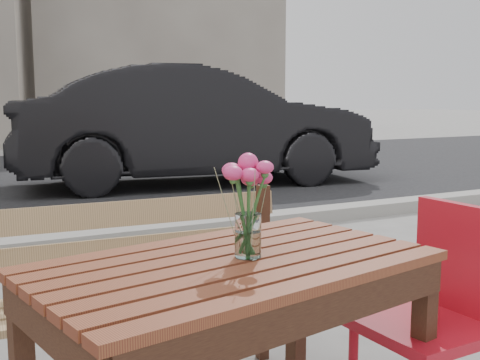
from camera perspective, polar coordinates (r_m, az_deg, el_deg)
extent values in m
cube|color=black|center=(8.72, -21.69, -0.30)|extent=(30.00, 8.00, 0.00)
cube|color=gray|center=(4.81, -16.73, -5.73)|extent=(30.00, 0.25, 0.12)
cube|color=slate|center=(17.69, -8.29, 13.81)|extent=(7.00, 3.00, 6.00)
cube|color=maroon|center=(1.75, -0.58, -7.96)|extent=(1.25, 0.87, 0.03)
cube|color=black|center=(2.39, 5.35, -12.45)|extent=(0.07, 0.07, 0.68)
cube|color=#97764E|center=(2.34, -9.43, -11.01)|extent=(1.32, 0.43, 0.03)
cube|color=#97764E|center=(2.46, -10.70, -4.82)|extent=(1.30, 0.10, 0.35)
cube|color=black|center=(2.49, 5.36, -14.63)|extent=(0.05, 0.05, 0.43)
cube|color=black|center=(2.68, 2.25, -8.88)|extent=(0.05, 0.05, 0.79)
cube|color=#B41321|center=(2.15, 17.00, -13.15)|extent=(0.41, 0.41, 0.04)
cube|color=#B41321|center=(2.22, 20.43, -7.01)|extent=(0.05, 0.40, 0.38)
cylinder|color=#B41321|center=(2.44, 16.63, -15.92)|extent=(0.03, 0.03, 0.39)
cylinder|color=white|center=(1.75, 0.76, -5.28)|extent=(0.08, 0.08, 0.13)
cylinder|color=#326D31|center=(1.74, 0.76, -3.21)|extent=(0.05, 0.05, 0.26)
imported|color=black|center=(8.06, -4.37, 5.14)|extent=(4.90, 2.31, 1.55)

